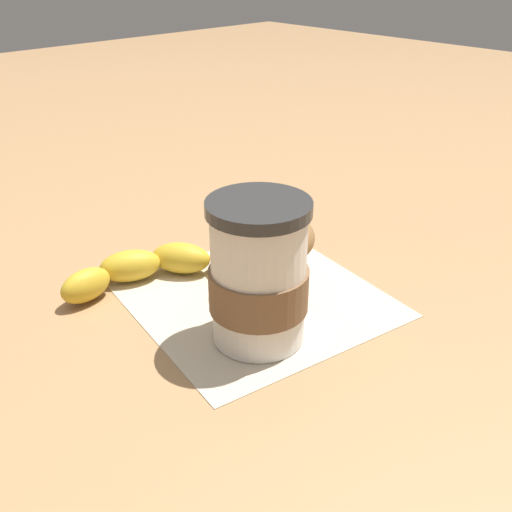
% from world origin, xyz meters
% --- Properties ---
extents(ground_plane, '(3.00, 3.00, 0.00)m').
position_xyz_m(ground_plane, '(0.00, 0.00, 0.00)').
color(ground_plane, '#A87C51').
extents(paper_napkin, '(0.25, 0.25, 0.00)m').
position_xyz_m(paper_napkin, '(0.00, 0.00, 0.00)').
color(paper_napkin, beige).
rests_on(paper_napkin, ground_plane).
extents(coffee_cup, '(0.08, 0.08, 0.12)m').
position_xyz_m(coffee_cup, '(-0.05, 0.04, 0.06)').
color(coffee_cup, silver).
rests_on(coffee_cup, paper_napkin).
extents(muffin, '(0.08, 0.08, 0.08)m').
position_xyz_m(muffin, '(-0.00, -0.02, 0.05)').
color(muffin, beige).
rests_on(muffin, paper_napkin).
extents(banana, '(0.11, 0.17, 0.03)m').
position_xyz_m(banana, '(0.09, 0.05, 0.02)').
color(banana, gold).
rests_on(banana, paper_napkin).
extents(wooden_stirrer, '(0.05, 0.10, 0.00)m').
position_xyz_m(wooden_stirrer, '(0.12, 0.07, 0.00)').
color(wooden_stirrer, tan).
rests_on(wooden_stirrer, ground_plane).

